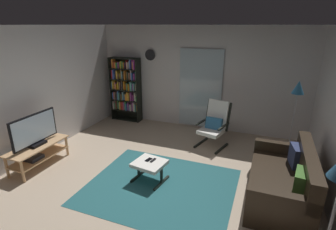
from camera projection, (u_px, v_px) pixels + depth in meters
name	position (u px, v px, depth m)	size (l,w,h in m)	color
ground_plane	(152.00, 184.00, 4.51)	(7.02, 7.02, 0.00)	tan
wall_back	(199.00, 79.00, 6.63)	(5.60, 0.06, 2.60)	silver
wall_left	(23.00, 96.00, 5.01)	(0.06, 6.00, 2.60)	silver
glass_door_panel	(200.00, 89.00, 6.63)	(1.10, 0.01, 2.00)	silver
area_rug	(160.00, 186.00, 4.43)	(2.43, 2.04, 0.01)	#265D62
tv_stand	(38.00, 153.00, 4.98)	(0.48, 1.18, 0.44)	tan
television	(35.00, 131.00, 4.85)	(0.20, 1.00, 0.61)	black
bookshelf_near_tv	(126.00, 88.00, 7.26)	(0.85, 0.30, 1.76)	black
leather_sofa	(284.00, 181.00, 4.05)	(0.88, 1.75, 0.85)	#2D2217
lounge_armchair	(214.00, 123.00, 5.80)	(0.71, 0.77, 1.02)	black
ottoman	(150.00, 165.00, 4.52)	(0.59, 0.55, 0.36)	white
tv_remote	(153.00, 160.00, 4.53)	(0.04, 0.14, 0.02)	black
cell_phone	(149.00, 160.00, 4.56)	(0.07, 0.14, 0.01)	black
floor_lamp_by_shelf	(297.00, 94.00, 5.10)	(0.23, 0.23, 1.58)	#A5A5AD
wall_clock	(150.00, 55.00, 6.84)	(0.29, 0.03, 0.29)	silver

